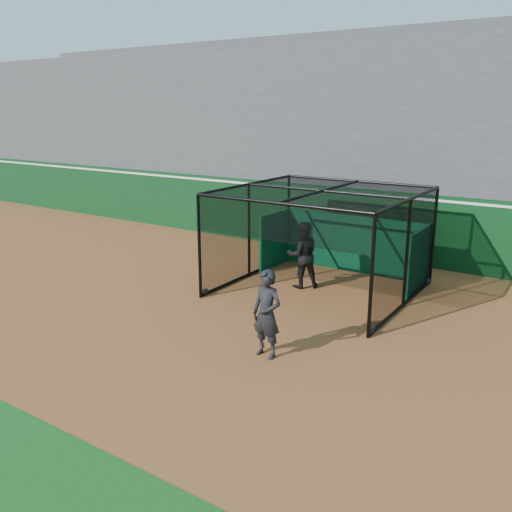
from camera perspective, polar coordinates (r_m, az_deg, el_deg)
The scene contains 6 objects.
ground at distance 13.92m, azimuth -5.45°, elevation -7.24°, with size 120.00×120.00×0.00m, color brown.
outfield_wall at distance 20.56m, azimuth 9.48°, elevation 3.79°, with size 50.00×0.50×2.50m.
grandstand at distance 23.68m, azimuth 13.69°, elevation 12.85°, with size 50.00×7.85×8.95m.
batting_cage at distance 16.11m, azimuth 6.90°, elevation 1.50°, with size 5.25×5.11×3.02m.
batter at distance 16.47m, azimuth 4.93°, elevation 0.12°, with size 0.99×0.77×2.05m, color black.
on_deck_player at distance 11.85m, azimuth 1.14°, elevation -6.13°, with size 0.76×0.53×1.98m.
Camera 1 is at (8.16, -9.94, 5.32)m, focal length 38.00 mm.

